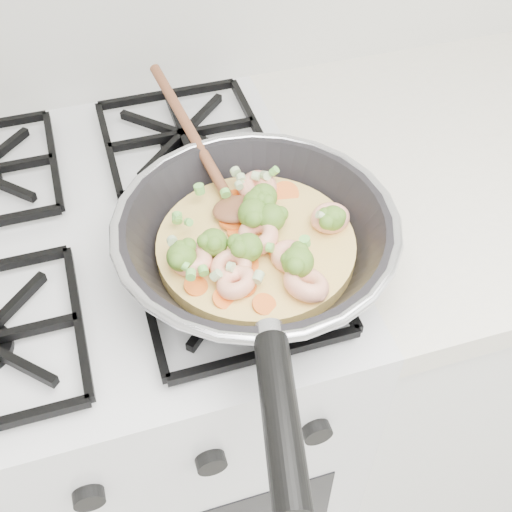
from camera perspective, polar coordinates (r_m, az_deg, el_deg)
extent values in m
cube|color=white|center=(1.24, -9.92, -12.66)|extent=(0.60, 0.60, 0.90)
cube|color=black|center=(0.88, -13.76, 2.54)|extent=(0.56, 0.56, 0.02)
torus|color=silver|center=(0.75, 0.00, 2.82)|extent=(0.34, 0.34, 0.01)
cylinder|color=black|center=(0.60, 2.21, -14.11)|extent=(0.07, 0.18, 0.03)
cylinder|color=#F2CC69|center=(0.78, 0.00, 0.82)|extent=(0.24, 0.24, 0.02)
ellipsoid|color=brown|center=(0.80, -1.66, 4.11)|extent=(0.06, 0.07, 0.02)
cylinder|color=brown|center=(0.88, -5.67, 10.67)|extent=(0.06, 0.25, 0.07)
torus|color=#FFBA96|center=(0.72, 4.39, -2.44)|extent=(0.08, 0.07, 0.04)
torus|color=#FFBA96|center=(0.79, 0.45, 3.76)|extent=(0.07, 0.07, 0.02)
torus|color=#FFBA96|center=(0.75, -5.74, -0.29)|extent=(0.08, 0.08, 0.02)
torus|color=#FFBA96|center=(0.83, 0.24, 5.99)|extent=(0.07, 0.07, 0.03)
torus|color=#FFBA96|center=(0.83, -0.11, 5.87)|extent=(0.06, 0.06, 0.02)
torus|color=#FFBA96|center=(0.73, -2.19, -0.91)|extent=(0.06, 0.06, 0.03)
torus|color=#FFBA96|center=(0.77, 0.17, 1.80)|extent=(0.07, 0.06, 0.04)
torus|color=#FFBA96|center=(0.75, 3.00, -0.03)|extent=(0.07, 0.07, 0.03)
torus|color=#FFBA96|center=(0.72, -1.73, -2.31)|extent=(0.07, 0.07, 0.03)
torus|color=#FFBA96|center=(0.79, 6.49, 3.31)|extent=(0.06, 0.06, 0.03)
ellipsoid|color=#5E8D2E|center=(0.77, 1.35, 3.34)|extent=(0.04, 0.04, 0.03)
ellipsoid|color=#5E8D2E|center=(0.79, 0.00, 4.64)|extent=(0.04, 0.04, 0.03)
ellipsoid|color=#5E8D2E|center=(0.73, -6.51, -0.07)|extent=(0.04, 0.04, 0.03)
ellipsoid|color=#5E8D2E|center=(0.78, 6.71, 3.30)|extent=(0.04, 0.04, 0.03)
ellipsoid|color=#5E8D2E|center=(0.78, -0.26, 3.70)|extent=(0.05, 0.05, 0.04)
ellipsoid|color=#5E8D2E|center=(0.74, -0.70, 0.74)|extent=(0.04, 0.04, 0.03)
ellipsoid|color=#5E8D2E|center=(0.80, 0.66, 5.16)|extent=(0.04, 0.04, 0.03)
ellipsoid|color=#5E8D2E|center=(0.73, 3.66, -0.51)|extent=(0.05, 0.05, 0.04)
ellipsoid|color=#5E8D2E|center=(0.75, -3.72, 1.19)|extent=(0.04, 0.04, 0.03)
cylinder|color=orange|center=(0.73, -5.26, -2.62)|extent=(0.03, 0.03, 0.01)
cylinder|color=orange|center=(0.75, -0.79, -0.71)|extent=(0.04, 0.04, 0.01)
cylinder|color=orange|center=(0.72, -2.77, -3.72)|extent=(0.03, 0.03, 0.01)
cylinder|color=orange|center=(0.73, -0.99, -2.73)|extent=(0.04, 0.04, 0.01)
cylinder|color=orange|center=(0.84, -0.31, 6.15)|extent=(0.04, 0.04, 0.01)
cylinder|color=orange|center=(0.78, -1.54, 2.11)|extent=(0.04, 0.04, 0.01)
cylinder|color=orange|center=(0.82, -1.56, 4.95)|extent=(0.04, 0.04, 0.01)
cylinder|color=orange|center=(0.83, 2.59, 5.44)|extent=(0.05, 0.05, 0.01)
cylinder|color=orange|center=(0.84, -0.23, 5.93)|extent=(0.05, 0.05, 0.01)
cylinder|color=orange|center=(0.76, -0.59, 0.22)|extent=(0.05, 0.05, 0.01)
cylinder|color=orange|center=(0.79, -2.12, 2.88)|extent=(0.03, 0.03, 0.01)
cylinder|color=orange|center=(0.71, 0.72, -4.24)|extent=(0.04, 0.04, 0.00)
cylinder|color=orange|center=(0.76, 2.29, 0.17)|extent=(0.04, 0.04, 0.01)
cylinder|color=#74CD52|center=(0.72, -6.25, -0.81)|extent=(0.01, 0.01, 0.01)
cylinder|color=#74CD52|center=(0.70, -5.70, -1.62)|extent=(0.01, 0.01, 0.01)
cylinder|color=#B4D496|center=(0.82, 0.01, 6.99)|extent=(0.01, 0.01, 0.01)
cylinder|color=#74CD52|center=(0.74, 4.28, 1.28)|extent=(0.01, 0.01, 0.01)
cylinder|color=#74CD52|center=(0.80, -2.68, 5.50)|extent=(0.01, 0.01, 0.01)
cylinder|color=#B4D496|center=(0.77, 5.63, 3.56)|extent=(0.01, 0.01, 0.01)
cylinder|color=#74CD52|center=(0.78, -6.86, 3.41)|extent=(0.01, 0.01, 0.01)
cylinder|color=#74CD52|center=(0.74, 1.23, 0.75)|extent=(0.01, 0.01, 0.01)
cylinder|color=#B4D496|center=(0.83, -1.31, 6.76)|extent=(0.01, 0.01, 0.01)
cylinder|color=#74CD52|center=(0.77, -5.90, 2.95)|extent=(0.01, 0.01, 0.01)
cylinder|color=#74CD52|center=(0.82, 1.61, 7.41)|extent=(0.01, 0.01, 0.01)
cylinder|color=#B4D496|center=(0.72, -2.20, -0.97)|extent=(0.01, 0.01, 0.01)
cylinder|color=#B4D496|center=(0.83, -1.81, 7.37)|extent=(0.01, 0.01, 0.01)
cylinder|color=#B4D496|center=(0.80, 0.67, 4.76)|extent=(0.01, 0.01, 0.01)
cylinder|color=#74CD52|center=(0.72, -4.62, -1.28)|extent=(0.01, 0.01, 0.01)
cylinder|color=#B4D496|center=(0.72, -3.49, -1.68)|extent=(0.01, 0.01, 0.01)
cylinder|color=#B4D496|center=(0.73, -0.97, 0.55)|extent=(0.01, 0.01, 0.01)
cylinder|color=#B4D496|center=(0.71, 0.18, -1.85)|extent=(0.01, 0.01, 0.01)
cylinder|color=#B4D496|center=(0.83, 0.81, 7.02)|extent=(0.01, 0.01, 0.01)
cylinder|color=#74CD52|center=(0.81, -4.96, 5.83)|extent=(0.01, 0.01, 0.01)
cylinder|color=#B4D496|center=(0.82, -1.09, 6.32)|extent=(0.01, 0.01, 0.01)
cylinder|color=#74CD52|center=(0.78, -6.88, 3.32)|extent=(0.01, 0.01, 0.01)
cylinder|color=#B4D496|center=(0.81, -1.49, 6.17)|extent=(0.01, 0.01, 0.01)
cylinder|color=#B4D496|center=(0.75, -7.30, 1.29)|extent=(0.01, 0.01, 0.01)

